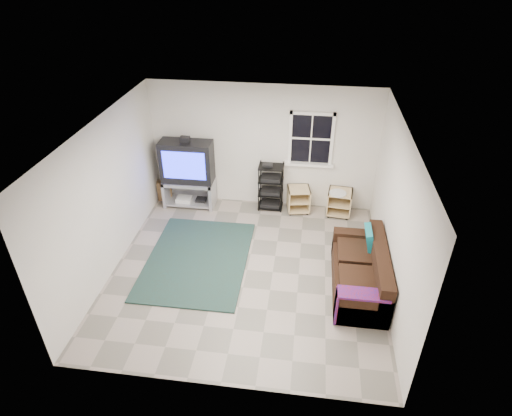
# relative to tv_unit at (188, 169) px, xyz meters

# --- Properties ---
(room) EXTENTS (4.60, 4.62, 4.60)m
(room) POSITION_rel_tv_unit_xyz_m (2.49, 0.26, 0.62)
(room) COLOR gray
(room) RESTS_ON ground
(tv_unit) EXTENTS (1.06, 0.53, 1.56)m
(tv_unit) POSITION_rel_tv_unit_xyz_m (0.00, 0.00, 0.00)
(tv_unit) COLOR #A5A5AD
(tv_unit) RESTS_ON ground
(av_rack) EXTENTS (0.51, 0.37, 1.02)m
(av_rack) POSITION_rel_tv_unit_xyz_m (1.73, 0.08, -0.41)
(av_rack) COLOR black
(av_rack) RESTS_ON ground
(side_table_left) EXTENTS (0.52, 0.52, 0.53)m
(side_table_left) POSITION_rel_tv_unit_xyz_m (2.31, 0.08, -0.58)
(side_table_left) COLOR #DAC386
(side_table_left) RESTS_ON ground
(side_table_right) EXTENTS (0.53, 0.53, 0.56)m
(side_table_right) POSITION_rel_tv_unit_xyz_m (3.16, 0.05, -0.55)
(side_table_right) COLOR #DAC386
(side_table_right) RESTS_ON ground
(sofa) EXTENTS (0.81, 1.83, 0.83)m
(sofa) POSITION_rel_tv_unit_xyz_m (3.44, -2.19, -0.56)
(sofa) COLOR black
(sofa) RESTS_ON ground
(shag_rug) EXTENTS (1.77, 2.43, 0.03)m
(shag_rug) POSITION_rel_tv_unit_xyz_m (0.62, -1.85, -0.84)
(shag_rug) COLOR black
(shag_rug) RESTS_ON ground
(paper_bag) EXTENTS (0.34, 0.26, 0.43)m
(paper_bag) POSITION_rel_tv_unit_xyz_m (-0.61, 0.14, -0.64)
(paper_bag) COLOR olive
(paper_bag) RESTS_ON ground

